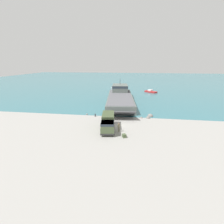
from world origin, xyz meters
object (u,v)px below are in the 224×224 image
at_px(landing_craft, 120,97).
at_px(moored_boat_b, 114,87).
at_px(moored_boat_a, 151,91).
at_px(soldier_on_ramp, 119,127).
at_px(military_truck, 108,122).
at_px(mooring_bollard, 95,115).
at_px(cargo_crate, 124,136).

bearing_deg(landing_craft, moored_boat_b, 94.79).
xyz_separation_m(moored_boat_a, moored_boat_b, (-17.78, 9.88, 0.22)).
bearing_deg(moored_boat_a, soldier_on_ramp, 31.58).
xyz_separation_m(landing_craft, soldier_on_ramp, (2.57, -26.91, -0.68)).
bearing_deg(moored_boat_a, military_truck, 28.64).
bearing_deg(moored_boat_a, mooring_bollard, 19.82).
bearing_deg(moored_boat_a, moored_boat_b, -76.69).
bearing_deg(soldier_on_ramp, moored_boat_a, 147.62).
distance_m(landing_craft, soldier_on_ramp, 27.05).
height_order(soldier_on_ramp, mooring_bollard, soldier_on_ramp).
xyz_separation_m(soldier_on_ramp, cargo_crate, (1.28, -2.49, -0.74)).
xyz_separation_m(moored_boat_a, mooring_bollard, (-16.05, -38.66, -0.02)).
relative_size(landing_craft, military_truck, 4.06).
height_order(soldier_on_ramp, moored_boat_b, moored_boat_b).
height_order(mooring_bollard, cargo_crate, mooring_bollard).
height_order(moored_boat_b, mooring_bollard, moored_boat_b).
height_order(landing_craft, mooring_bollard, landing_craft).
relative_size(moored_boat_b, cargo_crate, 11.78).
distance_m(landing_craft, military_truck, 25.88).
distance_m(landing_craft, mooring_bollard, 18.45).
bearing_deg(cargo_crate, landing_craft, 97.45).
xyz_separation_m(soldier_on_ramp, mooring_bollard, (-6.96, 9.05, -0.65)).
distance_m(military_truck, mooring_bollard, 9.33).
distance_m(military_truck, soldier_on_ramp, 2.58).
distance_m(moored_boat_a, mooring_bollard, 41.86).
distance_m(military_truck, moored_boat_b, 56.91).
relative_size(soldier_on_ramp, moored_boat_b, 0.21).
distance_m(moored_boat_b, mooring_bollard, 48.57).
xyz_separation_m(landing_craft, mooring_bollard, (-4.39, -17.87, -1.33)).
bearing_deg(mooring_bollard, soldier_on_ramp, -52.42).
height_order(landing_craft, moored_boat_a, landing_craft).
relative_size(military_truck, soldier_on_ramp, 4.58).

